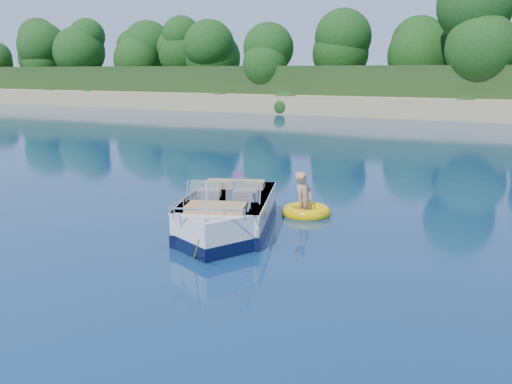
% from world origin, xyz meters
% --- Properties ---
extents(ground, '(160.00, 160.00, 0.00)m').
position_xyz_m(ground, '(0.00, 0.00, 0.00)').
color(ground, '#09203F').
rests_on(ground, ground).
extents(shoreline, '(170.00, 59.00, 6.00)m').
position_xyz_m(shoreline, '(0.00, 63.77, 0.98)').
color(shoreline, '#9E815B').
rests_on(shoreline, ground).
extents(treeline, '(150.00, 7.12, 8.19)m').
position_xyz_m(treeline, '(0.04, 41.01, 5.55)').
color(treeline, black).
rests_on(treeline, ground).
extents(motorboat, '(2.99, 5.01, 1.75)m').
position_xyz_m(motorboat, '(-0.17, 1.54, 0.34)').
color(motorboat, white).
rests_on(motorboat, ground).
extents(tow_tube, '(1.40, 1.40, 0.33)m').
position_xyz_m(tow_tube, '(0.85, 3.80, 0.08)').
color(tow_tube, '#F7C504').
rests_on(tow_tube, ground).
extents(boy, '(0.51, 0.92, 1.72)m').
position_xyz_m(boy, '(0.77, 3.88, 0.00)').
color(boy, tan).
rests_on(boy, ground).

